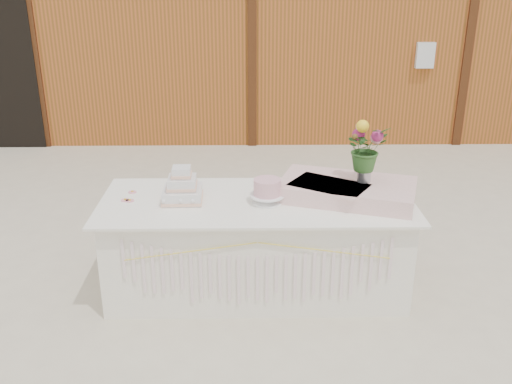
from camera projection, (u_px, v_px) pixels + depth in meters
ground at (257, 287)px, 4.65m from camera, size 80.00×80.00×0.00m
barn at (250, 16)px, 9.61m from camera, size 12.60×4.60×3.30m
cake_table at (257, 245)px, 4.51m from camera, size 2.40×1.00×0.77m
wedding_cake at (182, 189)px, 4.34m from camera, size 0.31×0.31×0.27m
pink_cake_stand at (267, 190)px, 4.28m from camera, size 0.26×0.26×0.19m
satin_runner at (347, 190)px, 4.40m from camera, size 1.15×0.88×0.13m
flower_vase at (364, 173)px, 4.36m from camera, size 0.10×0.10×0.14m
bouquet at (366, 142)px, 4.27m from camera, size 0.40×0.38×0.35m
loose_flowers at (135, 195)px, 4.44m from camera, size 0.16×0.32×0.02m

